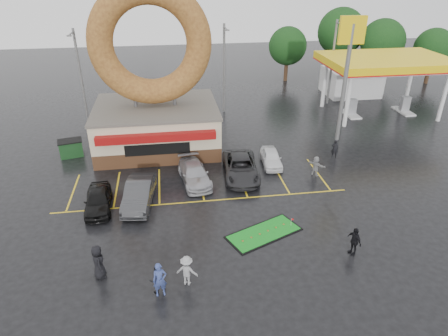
{
  "coord_description": "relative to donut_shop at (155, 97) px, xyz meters",
  "views": [
    {
      "loc": [
        -2.07,
        -19.39,
        14.48
      ],
      "look_at": [
        1.41,
        3.82,
        2.2
      ],
      "focal_mm": 32.0,
      "sensor_mm": 36.0,
      "label": 1
    }
  ],
  "objects": [
    {
      "name": "streetlight_left",
      "position": [
        -7.0,
        6.95,
        0.32
      ],
      "size": [
        0.4,
        2.21,
        9.0
      ],
      "color": "slate",
      "rests_on": "ground"
    },
    {
      "name": "person_walker_near",
      "position": [
        11.67,
        -7.15,
        -3.69
      ],
      "size": [
        1.3,
        1.37,
        1.55
      ],
      "primitive_type": "imported",
      "rotation": [
        0.0,
        0.0,
        2.31
      ],
      "color": "#949497",
      "rests_on": "ground"
    },
    {
      "name": "streetlight_right",
      "position": [
        19.0,
        8.95,
        0.32
      ],
      "size": [
        0.4,
        2.21,
        9.0
      ],
      "color": "slate",
      "rests_on": "ground"
    },
    {
      "name": "person_blue",
      "position": [
        0.03,
        -17.69,
        -3.54
      ],
      "size": [
        0.72,
        0.52,
        1.85
      ],
      "primitive_type": "imported",
      "rotation": [
        0.0,
        0.0,
        0.13
      ],
      "color": "navy",
      "rests_on": "ground"
    },
    {
      "name": "person_bystander",
      "position": [
        -3.03,
        -15.98,
        -3.51
      ],
      "size": [
        0.84,
        1.07,
        1.92
      ],
      "primitive_type": "imported",
      "rotation": [
        0.0,
        0.0,
        1.84
      ],
      "color": "black",
      "rests_on": "ground"
    },
    {
      "name": "dumpster",
      "position": [
        -7.14,
        -0.91,
        -3.81
      ],
      "size": [
        2.02,
        1.57,
        1.3
      ],
      "primitive_type": "cube",
      "rotation": [
        0.0,
        0.0,
        0.22
      ],
      "color": "#19421D",
      "rests_on": "ground"
    },
    {
      "name": "streetlight_mid",
      "position": [
        7.0,
        7.95,
        0.32
      ],
      "size": [
        0.4,
        2.21,
        9.0
      ],
      "color": "slate",
      "rests_on": "ground"
    },
    {
      "name": "car_white",
      "position": [
        8.81,
        -4.97,
        -3.85
      ],
      "size": [
        1.78,
        3.73,
        1.23
      ],
      "primitive_type": "imported",
      "rotation": [
        0.0,
        0.0,
        -0.09
      ],
      "color": "white",
      "rests_on": "ground"
    },
    {
      "name": "car_black",
      "position": [
        -3.89,
        -9.47,
        -3.78
      ],
      "size": [
        1.86,
        4.13,
        1.38
      ],
      "primitive_type": "imported",
      "rotation": [
        0.0,
        0.0,
        0.06
      ],
      "color": "black",
      "rests_on": "ground"
    },
    {
      "name": "ground",
      "position": [
        3.0,
        -12.97,
        -4.46
      ],
      "size": [
        120.0,
        120.0,
        0.0
      ],
      "primitive_type": "plane",
      "color": "black",
      "rests_on": "ground"
    },
    {
      "name": "putting_green",
      "position": [
        6.14,
        -13.68,
        -4.43
      ],
      "size": [
        4.88,
        3.58,
        0.56
      ],
      "color": "black",
      "rests_on": "ground"
    },
    {
      "name": "tree_far_d",
      "position": [
        17.0,
        19.03,
        0.07
      ],
      "size": [
        4.9,
        4.9,
        7.0
      ],
      "color": "#332114",
      "rests_on": "ground"
    },
    {
      "name": "car_silver",
      "position": [
        2.58,
        -6.83,
        -3.79
      ],
      "size": [
        2.48,
        4.84,
        1.34
      ],
      "primitive_type": "imported",
      "rotation": [
        0.0,
        0.0,
        0.13
      ],
      "color": "#A7A7AC",
      "rests_on": "ground"
    },
    {
      "name": "car_dgrey",
      "position": [
        -1.29,
        -9.24,
        -3.68
      ],
      "size": [
        2.25,
        4.94,
        1.57
      ],
      "primitive_type": "imported",
      "rotation": [
        0.0,
        0.0,
        -0.13
      ],
      "color": "#323234",
      "rests_on": "ground"
    },
    {
      "name": "person_walker_far",
      "position": [
        14.28,
        -4.42,
        -3.69
      ],
      "size": [
        0.67,
        0.59,
        1.54
      ],
      "primitive_type": "imported",
      "rotation": [
        0.0,
        0.0,
        2.66
      ],
      "color": "black",
      "rests_on": "ground"
    },
    {
      "name": "gas_station",
      "position": [
        23.0,
        7.97,
        -0.77
      ],
      "size": [
        12.3,
        13.65,
        5.9
      ],
      "color": "silver",
      "rests_on": "ground"
    },
    {
      "name": "donut_shop",
      "position": [
        0.0,
        0.0,
        0.0
      ],
      "size": [
        10.2,
        8.7,
        13.5
      ],
      "color": "#472B19",
      "rests_on": "ground"
    },
    {
      "name": "person_cameraman",
      "position": [
        10.57,
        -16.14,
        -3.62
      ],
      "size": [
        0.7,
        1.06,
        1.68
      ],
      "primitive_type": "imported",
      "rotation": [
        0.0,
        0.0,
        -1.26
      ],
      "color": "black",
      "rests_on": "ground"
    },
    {
      "name": "shell_sign",
      "position": [
        16.0,
        -0.97,
        2.91
      ],
      "size": [
        2.2,
        0.36,
        10.6
      ],
      "color": "slate",
      "rests_on": "ground"
    },
    {
      "name": "person_hoodie",
      "position": [
        1.36,
        -17.15,
        -3.63
      ],
      "size": [
        1.24,
        0.97,
        1.68
      ],
      "primitive_type": "imported",
      "rotation": [
        0.0,
        0.0,
        2.77
      ],
      "color": "gray",
      "rests_on": "ground"
    },
    {
      "name": "person_blackjkt",
      "position": [
        -0.12,
        -17.48,
        -3.7
      ],
      "size": [
        0.89,
        0.78,
        1.53
      ],
      "primitive_type": "imported",
      "rotation": [
        0.0,
        0.0,
        3.46
      ],
      "color": "black",
      "rests_on": "ground"
    },
    {
      "name": "tree_far_a",
      "position": [
        29.0,
        17.03,
        0.72
      ],
      "size": [
        5.6,
        5.6,
        8.0
      ],
      "color": "#332114",
      "rests_on": "ground"
    },
    {
      "name": "car_grey",
      "position": [
        6.07,
        -6.49,
        -3.72
      ],
      "size": [
        2.92,
        5.58,
        1.5
      ],
      "primitive_type": "imported",
      "rotation": [
        0.0,
        0.0,
        -0.08
      ],
      "color": "#29292B",
      "rests_on": "ground"
    },
    {
      "name": "tree_far_c",
      "position": [
        25.0,
        21.03,
        1.37
      ],
      "size": [
        6.3,
        6.3,
        9.0
      ],
      "color": "#332114",
      "rests_on": "ground"
    },
    {
      "name": "tree_far_b",
      "position": [
        35.0,
        15.03,
        0.07
      ],
      "size": [
        4.9,
        4.9,
        7.0
      ],
      "color": "#332114",
      "rests_on": "ground"
    }
  ]
}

